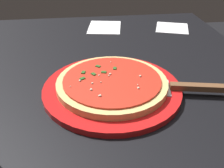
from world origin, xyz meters
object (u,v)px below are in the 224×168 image
(pizza_server, at_px, (181,87))
(napkin_loose_left, at_px, (172,28))
(napkin_folded_right, at_px, (105,27))
(pizza, at_px, (112,83))
(serving_plate, at_px, (112,89))

(pizza_server, bearing_deg, napkin_loose_left, -16.42)
(pizza_server, relative_size, napkin_loose_left, 1.82)
(pizza_server, height_order, napkin_folded_right, pizza_server)
(napkin_folded_right, bearing_deg, pizza, 176.36)
(napkin_folded_right, xyz_separation_m, napkin_loose_left, (-0.04, -0.26, 0.00))
(pizza, xyz_separation_m, napkin_loose_left, (0.41, -0.29, -0.02))
(serving_plate, distance_m, napkin_folded_right, 0.45)
(serving_plate, bearing_deg, napkin_loose_left, -34.77)
(napkin_loose_left, bearing_deg, pizza_server, 163.58)
(serving_plate, distance_m, napkin_loose_left, 0.50)
(pizza, relative_size, napkin_loose_left, 2.10)
(serving_plate, height_order, pizza_server, pizza_server)
(serving_plate, height_order, napkin_folded_right, serving_plate)
(serving_plate, xyz_separation_m, pizza_server, (-0.03, -0.16, 0.01))
(serving_plate, height_order, pizza, pizza)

